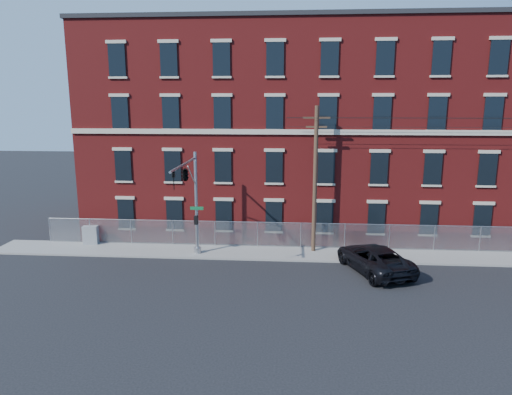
{
  "coord_description": "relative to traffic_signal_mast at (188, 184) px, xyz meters",
  "views": [
    {
      "loc": [
        0.28,
        -25.45,
        10.33
      ],
      "look_at": [
        -1.91,
        4.0,
        4.2
      ],
      "focal_mm": 32.26,
      "sensor_mm": 36.0,
      "label": 1
    }
  ],
  "objects": [
    {
      "name": "chain_link_fence",
      "position": [
        18.0,
        4.12,
        -4.33
      ],
      "size": [
        59.06,
        0.06,
        1.85
      ],
      "color": "#A5A8AD",
      "rests_on": "ground"
    },
    {
      "name": "pickup_truck",
      "position": [
        11.57,
        -0.05,
        -4.55
      ],
      "size": [
        4.72,
        6.63,
        1.68
      ],
      "primitive_type": "imported",
      "rotation": [
        0.0,
        0.0,
        3.5
      ],
      "color": "black",
      "rests_on": "ground"
    },
    {
      "name": "sidewalk",
      "position": [
        18.0,
        2.82,
        -5.33
      ],
      "size": [
        65.0,
        3.0,
        0.12
      ],
      "primitive_type": "cube",
      "color": "gray",
      "rests_on": "ground"
    },
    {
      "name": "mill_building",
      "position": [
        18.0,
        11.75,
        2.76
      ],
      "size": [
        55.3,
        14.32,
        16.3
      ],
      "color": "maroon",
      "rests_on": "ground"
    },
    {
      "name": "utility_pole_near",
      "position": [
        8.0,
        3.42,
        -0.05
      ],
      "size": [
        1.8,
        0.28,
        10.0
      ],
      "color": "#443022",
      "rests_on": "ground"
    },
    {
      "name": "traffic_signal_mast",
      "position": [
        0.0,
        0.0,
        0.0
      ],
      "size": [
        0.9,
        6.75,
        7.0
      ],
      "color": "#9EA0A5",
      "rests_on": "ground"
    },
    {
      "name": "utility_cabinet",
      "position": [
        -8.24,
        3.82,
        -4.6
      ],
      "size": [
        1.1,
        0.61,
        1.33
      ],
      "primitive_type": "cube",
      "rotation": [
        0.0,
        0.0,
        0.07
      ],
      "color": "gray",
      "rests_on": "sidewalk"
    },
    {
      "name": "ground",
      "position": [
        6.0,
        -2.18,
        -5.39
      ],
      "size": [
        140.0,
        140.0,
        0.0
      ],
      "primitive_type": "plane",
      "color": "black",
      "rests_on": "ground"
    }
  ]
}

